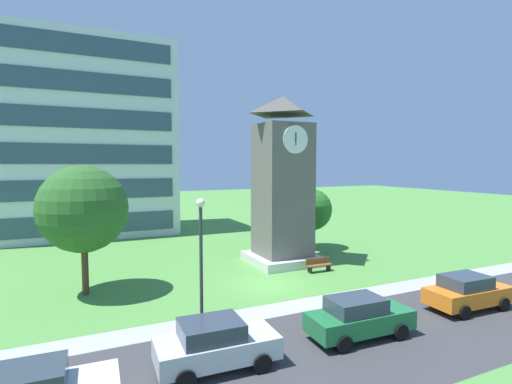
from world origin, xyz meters
TOP-DOWN VIEW (x-y plane):
  - ground_plane at (0.00, 0.00)m, footprint 160.00×160.00m
  - street_asphalt at (0.00, -8.04)m, footprint 120.00×7.20m
  - kerb_strip at (0.00, -3.64)m, footprint 120.00×1.60m
  - office_building at (-10.15, 23.15)m, footprint 18.75×10.10m
  - clock_tower at (3.22, 4.19)m, footprint 4.60×4.60m
  - park_bench at (4.27, 1.08)m, footprint 1.81×0.52m
  - street_lamp at (-5.59, -5.08)m, footprint 0.36×0.36m
  - tree_streetside at (-9.78, 2.67)m, footprint 4.69×4.69m
  - tree_near_tower at (7.63, 7.24)m, footprint 3.50×3.50m
  - parked_car_silver at (-5.81, -7.46)m, footprint 4.29×2.19m
  - parked_car_green at (0.26, -7.70)m, footprint 4.46×2.04m
  - parked_car_orange at (7.13, -7.47)m, footprint 4.35×2.10m

SIDE VIEW (x-z plane):
  - ground_plane at x=0.00m, z-range 0.00..0.00m
  - kerb_strip at x=0.00m, z-range 0.00..0.01m
  - street_asphalt at x=0.00m, z-range 0.00..0.01m
  - park_bench at x=4.27m, z-range 0.02..0.90m
  - parked_car_green at x=0.26m, z-range 0.01..1.70m
  - parked_car_orange at x=7.13m, z-range 0.01..1.70m
  - parked_car_silver at x=-5.81m, z-range 0.02..1.71m
  - tree_near_tower at x=7.63m, z-range 0.76..5.81m
  - street_lamp at x=-5.59m, z-range 0.70..6.43m
  - tree_streetside at x=-9.78m, z-range 1.16..8.20m
  - clock_tower at x=3.22m, z-range -0.58..11.25m
  - office_building at x=-10.15m, z-range 0.00..19.20m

